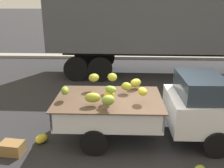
% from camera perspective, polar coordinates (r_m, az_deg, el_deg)
% --- Properties ---
extents(ground, '(220.00, 220.00, 0.00)m').
position_cam_1_polar(ground, '(6.65, 6.41, -12.56)').
color(ground, '#28282B').
extents(curb_strip, '(80.00, 0.80, 0.16)m').
position_cam_1_polar(curb_strip, '(15.73, 4.26, 6.28)').
color(curb_strip, gray).
rests_on(curb_strip, ground).
extents(pickup_truck, '(4.78, 1.93, 1.70)m').
position_cam_1_polar(pickup_truck, '(6.56, 15.96, -4.98)').
color(pickup_truck, white).
rests_on(pickup_truck, ground).
extents(semi_trailer, '(12.02, 2.72, 3.95)m').
position_cam_1_polar(semi_trailer, '(12.06, 15.17, 13.78)').
color(semi_trailer, '#4C5156').
rests_on(semi_trailer, ground).
extents(fallen_banana_bunch_near_tailgate, '(0.36, 0.44, 0.20)m').
position_cam_1_polar(fallen_banana_bunch_near_tailgate, '(6.70, -15.94, -11.97)').
color(fallen_banana_bunch_near_tailgate, yellow).
rests_on(fallen_banana_bunch_near_tailgate, ground).
extents(produce_crate, '(0.56, 0.42, 0.29)m').
position_cam_1_polar(produce_crate, '(6.45, -21.99, -13.50)').
color(produce_crate, olive).
rests_on(produce_crate, ground).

